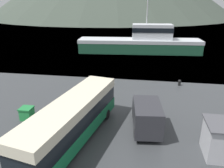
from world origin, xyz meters
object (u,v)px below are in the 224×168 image
object	(u,v)px
dock_kiosk	(223,140)
delivery_van	(146,115)
tour_bus	(73,119)
storage_bin	(27,113)
fishing_boat	(142,42)

from	to	relation	value
dock_kiosk	delivery_van	bearing A→B (deg)	153.12
dock_kiosk	tour_bus	bearing A→B (deg)	179.85
tour_bus	dock_kiosk	bearing A→B (deg)	11.00
delivery_van	dock_kiosk	world-z (taller)	dock_kiosk
tour_bus	delivery_van	world-z (taller)	tour_bus
tour_bus	storage_bin	distance (m)	5.89
delivery_van	fishing_boat	size ratio (longest dim) A/B	0.22
fishing_boat	storage_bin	bearing A→B (deg)	158.03
delivery_van	dock_kiosk	xyz separation A→B (m)	(5.11, -2.59, -0.03)
fishing_boat	storage_bin	world-z (taller)	fishing_boat
delivery_van	storage_bin	size ratio (longest dim) A/B	4.76
delivery_van	fishing_boat	xyz separation A→B (m)	(-1.36, 29.14, 0.85)
delivery_van	storage_bin	xyz separation A→B (m)	(-10.54, -0.12, -0.71)
tour_bus	storage_bin	bearing A→B (deg)	165.92
delivery_van	dock_kiosk	size ratio (longest dim) A/B	2.16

